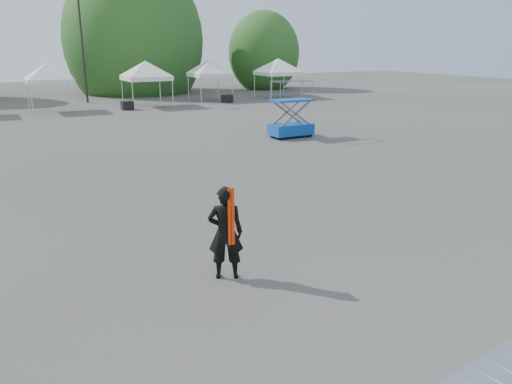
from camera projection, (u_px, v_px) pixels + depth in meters
name	position (u px, v px, depth m)	size (l,w,h in m)	color
ground	(219.00, 244.00, 11.61)	(120.00, 120.00, 0.00)	#474442
light_pole_east	(81.00, 30.00, 38.39)	(0.60, 0.25, 9.80)	black
tree_mid_e	(134.00, 41.00, 47.22)	(5.12, 5.12, 7.79)	#382314
tree_far_e	(264.00, 53.00, 51.83)	(3.84, 3.84, 5.84)	#382314
tent_e	(48.00, 66.00, 33.78)	(4.13, 4.13, 3.88)	silver
tent_f	(145.00, 65.00, 36.65)	(4.48, 4.48, 3.88)	silver
tent_g	(209.00, 63.00, 40.58)	(4.16, 4.16, 3.88)	silver
tent_h	(278.00, 62.00, 42.78)	(4.55, 4.55, 3.88)	silver
man	(226.00, 233.00, 9.68)	(0.81, 0.70, 1.88)	black
scissor_lift	(291.00, 109.00, 24.59)	(2.18, 1.13, 2.77)	#0C4D9C
barrier_mid	(510.00, 381.00, 6.81)	(2.25, 1.31, 0.07)	#A2A5AA
crate_mid	(127.00, 105.00, 35.44)	(0.80, 0.62, 0.62)	black
crate_east	(227.00, 99.00, 39.93)	(0.78, 0.61, 0.61)	black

